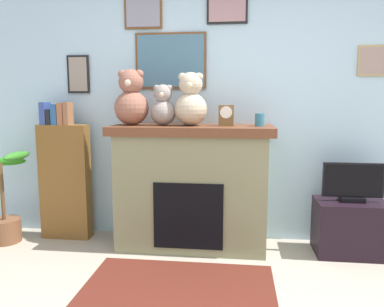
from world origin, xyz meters
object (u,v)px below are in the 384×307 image
object	(u,v)px
bookshelf	(65,177)
television	(353,183)
tv_stand	(350,228)
teddy_bear_tan	(191,102)
teddy_bear_brown	(163,107)
teddy_bear_cream	(131,100)
mantel_clock	(226,115)
candle_jar	(260,120)
potted_plant	(4,208)
fireplace	(192,186)

from	to	relation	value
bookshelf	television	size ratio (longest dim) A/B	2.60
tv_stand	teddy_bear_tan	bearing A→B (deg)	179.76
bookshelf	teddy_bear_tan	bearing A→B (deg)	-4.23
bookshelf	tv_stand	bearing A→B (deg)	-2.11
bookshelf	teddy_bear_brown	size ratio (longest dim) A/B	3.65
teddy_bear_cream	teddy_bear_tan	xyz separation A→B (m)	(0.55, 0.00, -0.01)
mantel_clock	teddy_bear_tan	xyz separation A→B (m)	(-0.32, 0.00, 0.12)
mantel_clock	teddy_bear_tan	world-z (taller)	teddy_bear_tan
candle_jar	mantel_clock	size ratio (longest dim) A/B	0.61
television	teddy_bear_cream	size ratio (longest dim) A/B	1.03
mantel_clock	teddy_bear_cream	distance (m)	0.88
candle_jar	teddy_bear_tan	bearing A→B (deg)	-179.94
bookshelf	teddy_bear_tan	size ratio (longest dim) A/B	2.84
potted_plant	bookshelf	bearing A→B (deg)	19.52
tv_stand	candle_jar	size ratio (longest dim) A/B	5.34
fireplace	potted_plant	world-z (taller)	fireplace
teddy_bear_brown	teddy_bear_tan	world-z (taller)	teddy_bear_tan
fireplace	bookshelf	size ratio (longest dim) A/B	1.09
teddy_bear_tan	bookshelf	bearing A→B (deg)	175.77
tv_stand	teddy_bear_cream	xyz separation A→B (m)	(-1.99, 0.01, 1.13)
teddy_bear_brown	mantel_clock	bearing A→B (deg)	-0.09
candle_jar	mantel_clock	bearing A→B (deg)	-179.73
teddy_bear_brown	tv_stand	bearing A→B (deg)	-0.21
television	candle_jar	xyz separation A→B (m)	(-0.82, 0.01, 0.55)
tv_stand	teddy_bear_cream	bearing A→B (deg)	179.82
fireplace	television	size ratio (longest dim) A/B	2.83
candle_jar	teddy_bear_tan	distance (m)	0.64
candle_jar	teddy_bear_brown	distance (m)	0.88
fireplace	mantel_clock	size ratio (longest dim) A/B	7.90
fireplace	potted_plant	distance (m)	1.84
candle_jar	teddy_bear_brown	world-z (taller)	teddy_bear_brown
potted_plant	teddy_bear_tan	world-z (taller)	teddy_bear_tan
potted_plant	teddy_bear_cream	bearing A→B (deg)	4.47
tv_stand	teddy_bear_cream	distance (m)	2.29
teddy_bear_cream	bookshelf	bearing A→B (deg)	172.59
television	mantel_clock	distance (m)	1.27
fireplace	potted_plant	xyz separation A→B (m)	(-1.82, -0.12, -0.24)
mantel_clock	teddy_bear_brown	xyz separation A→B (m)	(-0.57, 0.00, 0.07)
teddy_bear_brown	candle_jar	bearing A→B (deg)	0.03
mantel_clock	potted_plant	bearing A→B (deg)	-177.36
fireplace	television	world-z (taller)	fireplace
candle_jar	teddy_bear_tan	xyz separation A→B (m)	(-0.62, -0.00, 0.16)
television	mantel_clock	world-z (taller)	mantel_clock
mantel_clock	teddy_bear_cream	world-z (taller)	teddy_bear_cream
mantel_clock	bookshelf	bearing A→B (deg)	176.59
bookshelf	mantel_clock	distance (m)	1.71
teddy_bear_cream	teddy_bear_brown	bearing A→B (deg)	0.03
teddy_bear_cream	potted_plant	bearing A→B (deg)	-175.53
teddy_bear_cream	teddy_bear_tan	bearing A→B (deg)	0.00
fireplace	teddy_bear_tan	distance (m)	0.78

